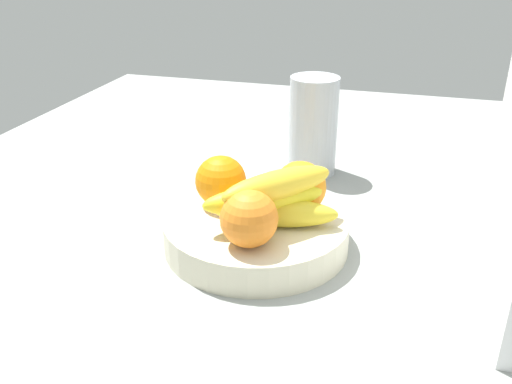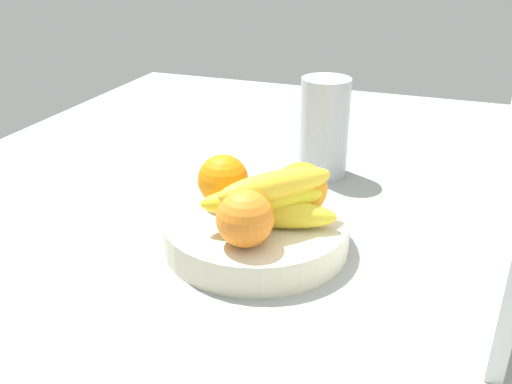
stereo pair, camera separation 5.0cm
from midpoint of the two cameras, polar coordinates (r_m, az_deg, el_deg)
The scene contains 8 objects.
ground_plane at distance 82.36cm, azimuth -0.59°, elevation -6.50°, with size 180.00×140.00×3.00cm, color gray.
fruit_bowl at distance 80.76cm, azimuth -1.78°, elevation -4.07°, with size 26.67×26.67×4.61cm, color beige.
orange_front_left at distance 82.10cm, azimuth -5.36°, elevation 1.10°, with size 7.56×7.56×7.56cm, color orange.
orange_front_right at distance 71.31cm, azimuth -2.74°, elevation -2.77°, with size 7.56×7.56×7.56cm, color orange.
orange_center at distance 79.90cm, azimuth 2.73°, elevation 0.48°, with size 7.56×7.56×7.56cm, color orange.
banana_bunch at distance 75.39cm, azimuth -0.13°, elevation -0.74°, with size 15.17×18.33×8.40cm.
thermos_tumbler at distance 103.32cm, azimuth 4.46°, elevation 6.72°, with size 8.91×8.91×18.14cm, color #B4B9BF.
jar_lid at distance 103.84cm, azimuth -2.00°, elevation 1.81°, with size 6.67×6.67×1.00cm, color white.
Camera 1 is at (67.76, 17.67, 42.02)cm, focal length 39.17 mm.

